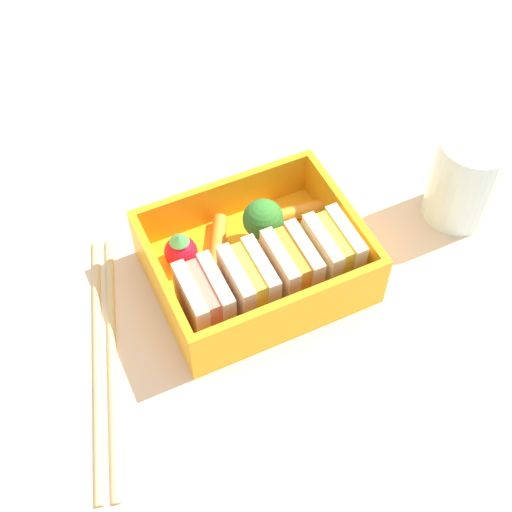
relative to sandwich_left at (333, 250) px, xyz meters
The scene contains 13 objects.
ground_plane 7.31cm from the sandwich_left, 25.04° to the right, with size 120.00×120.00×2.00cm, color beige.
bento_tray 6.47cm from the sandwich_left, 25.04° to the right, with size 15.86×12.75×1.20cm, color #FBA116.
bento_rim 5.82cm from the sandwich_left, 25.04° to the right, with size 15.86×12.75×3.95cm.
sandwich_left is the anchor object (origin of this frame).
sandwich_center_left 3.51cm from the sandwich_left, ahead, with size 2.95×4.93×4.45cm.
sandwich_center 7.03cm from the sandwich_left, ahead, with size 2.95×4.93×4.45cm.
sandwich_center_right 10.54cm from the sandwich_left, ahead, with size 2.95×4.93×4.45cm.
carrot_stick_left 5.91cm from the sandwich_left, 93.87° to the right, with size 1.21×1.21×4.87cm, color orange.
broccoli_floret 5.90cm from the sandwich_left, 51.89° to the right, with size 3.23×3.23×4.34cm.
carrot_stick_far_left 9.23cm from the sandwich_left, 38.14° to the right, with size 1.21×1.21×4.99cm, color orange.
strawberry_far_left 11.68cm from the sandwich_left, 27.72° to the right, with size 2.62×2.62×3.22cm.
chopstick_pair 18.76cm from the sandwich_left, ahead, with size 7.97×21.22×0.70cm.
drinking_glass 13.08cm from the sandwich_left, behind, with size 5.67×5.67×8.03cm, color silver.
Camera 1 is at (13.99, 29.74, 46.35)cm, focal length 50.00 mm.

